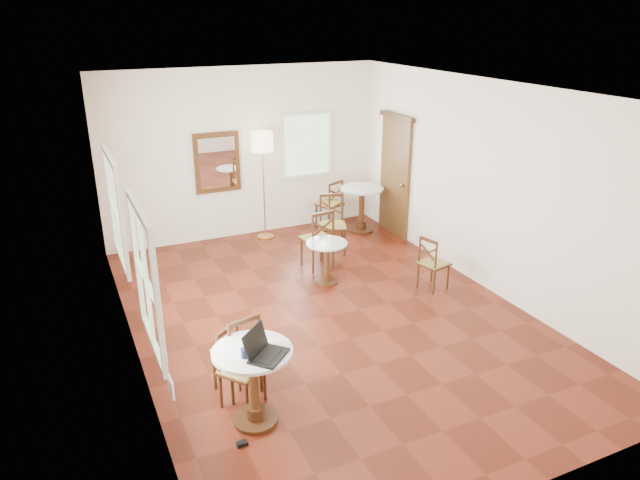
# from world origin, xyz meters

# --- Properties ---
(ground) EXTENTS (7.00, 7.00, 0.00)m
(ground) POSITION_xyz_m (0.00, 0.00, 0.00)
(ground) COLOR #5B1D0F
(ground) RESTS_ON ground
(room_shell) EXTENTS (5.02, 7.02, 3.01)m
(room_shell) POSITION_xyz_m (-0.06, 0.27, 1.89)
(room_shell) COLOR white
(room_shell) RESTS_ON ground
(cafe_table_near) EXTENTS (0.79, 0.79, 0.83)m
(cafe_table_near) POSITION_xyz_m (-1.62, -1.65, 0.51)
(cafe_table_near) COLOR #412310
(cafe_table_near) RESTS_ON ground
(cafe_table_mid) EXTENTS (0.62, 0.62, 0.65)m
(cafe_table_mid) POSITION_xyz_m (0.42, 0.98, 0.40)
(cafe_table_mid) COLOR #412310
(cafe_table_mid) RESTS_ON ground
(cafe_table_back) EXTENTS (0.79, 0.79, 0.84)m
(cafe_table_back) POSITION_xyz_m (1.97, 2.72, 0.52)
(cafe_table_back) COLOR #412310
(cafe_table_back) RESTS_ON ground
(chair_near_a) EXTENTS (0.54, 0.54, 0.95)m
(chair_near_a) POSITION_xyz_m (-1.61, -1.10, 0.47)
(chair_near_a) COLOR #412310
(chair_near_a) RESTS_ON ground
(chair_near_b) EXTENTS (0.56, 0.56, 0.87)m
(chair_near_b) POSITION_xyz_m (-1.65, -1.31, 0.43)
(chair_near_b) COLOR #412310
(chair_near_b) RESTS_ON ground
(chair_mid_a) EXTENTS (0.50, 0.50, 0.98)m
(chair_mid_a) POSITION_xyz_m (0.54, 1.55, 0.49)
(chair_mid_a) COLOR #412310
(chair_mid_a) RESTS_ON ground
(chair_mid_b) EXTENTS (0.46, 0.46, 0.82)m
(chair_mid_b) POSITION_xyz_m (1.74, 0.13, 0.41)
(chair_mid_b) COLOR #412310
(chair_mid_b) RESTS_ON ground
(chair_back_a) EXTENTS (0.54, 0.54, 0.92)m
(chair_back_a) POSITION_xyz_m (1.55, 3.19, 0.46)
(chair_back_a) COLOR #412310
(chair_back_a) RESTS_ON ground
(chair_back_b) EXTENTS (0.58, 0.58, 0.99)m
(chair_back_b) POSITION_xyz_m (1.04, 2.04, 0.49)
(chair_back_b) COLOR #412310
(chair_back_b) RESTS_ON ground
(floor_lamp) EXTENTS (0.37, 0.37, 1.93)m
(floor_lamp) POSITION_xyz_m (0.23, 3.15, 1.63)
(floor_lamp) COLOR #BF8C3F
(floor_lamp) RESTS_ON ground
(laptop) EXTENTS (0.49, 0.48, 0.27)m
(laptop) POSITION_xyz_m (-1.56, -1.79, 0.90)
(laptop) COLOR black
(laptop) RESTS_ON cafe_table_near
(mouse) EXTENTS (0.11, 0.08, 0.03)m
(mouse) POSITION_xyz_m (-1.62, -1.68, 0.85)
(mouse) COLOR black
(mouse) RESTS_ON cafe_table_near
(navy_mug) EXTENTS (0.11, 0.08, 0.09)m
(navy_mug) POSITION_xyz_m (-1.72, -1.74, 0.88)
(navy_mug) COLOR #0F1234
(navy_mug) RESTS_ON cafe_table_near
(water_glass) EXTENTS (0.05, 0.05, 0.09)m
(water_glass) POSITION_xyz_m (-1.64, -1.56, 0.88)
(water_glass) COLOR white
(water_glass) RESTS_ON cafe_table_near
(power_adapter) EXTENTS (0.10, 0.06, 0.04)m
(power_adapter) POSITION_xyz_m (-1.85, -1.93, 0.02)
(power_adapter) COLOR black
(power_adapter) RESTS_ON ground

